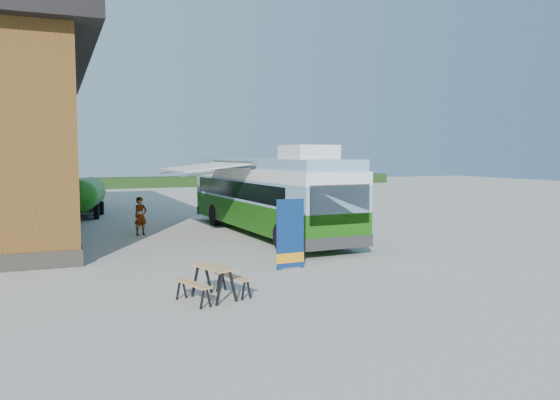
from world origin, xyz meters
name	(u,v)px	position (x,y,z in m)	size (l,w,h in m)	color
ground	(287,251)	(0.00, 0.00, 0.00)	(100.00, 100.00, 0.00)	#BCB7AD
hedge	(214,181)	(8.00, 38.00, 0.50)	(40.00, 3.00, 1.00)	#264419
bus	(267,193)	(0.81, 3.98, 1.71)	(3.00, 11.74, 3.58)	#226C12
awning	(207,171)	(-1.58, 4.31, 2.60)	(2.86, 4.40, 0.52)	white
banner	(290,241)	(-1.01, -2.63, 0.82)	(0.87, 0.21, 2.00)	navy
picnic_table	(214,275)	(-3.90, -4.96, 0.57)	(1.64, 1.54, 0.76)	tan
person_a	(141,216)	(-4.00, 5.68, 0.77)	(0.56, 0.37, 1.55)	#999999
person_b	(235,201)	(1.38, 9.98, 0.87)	(0.84, 0.66, 1.74)	#999999
slurry_tanker	(86,195)	(-5.70, 13.32, 1.16)	(2.26, 5.40, 2.02)	#207916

